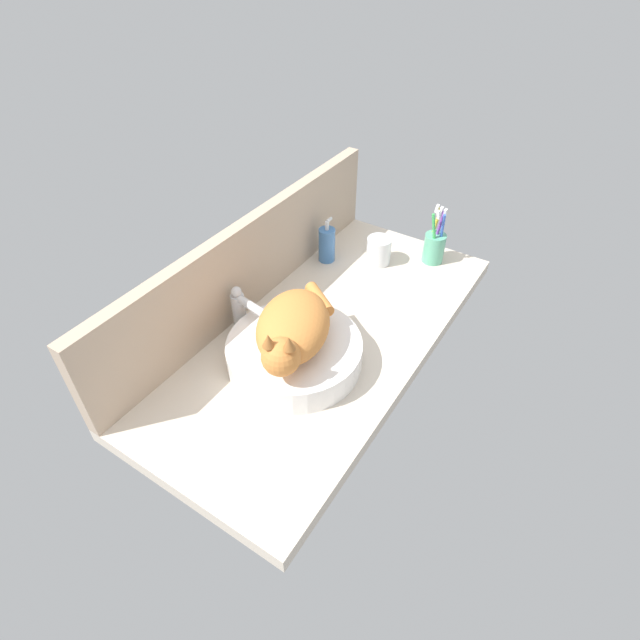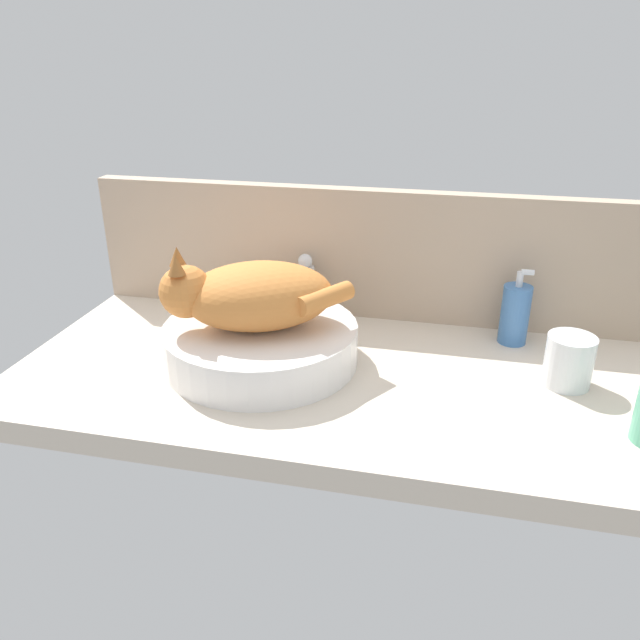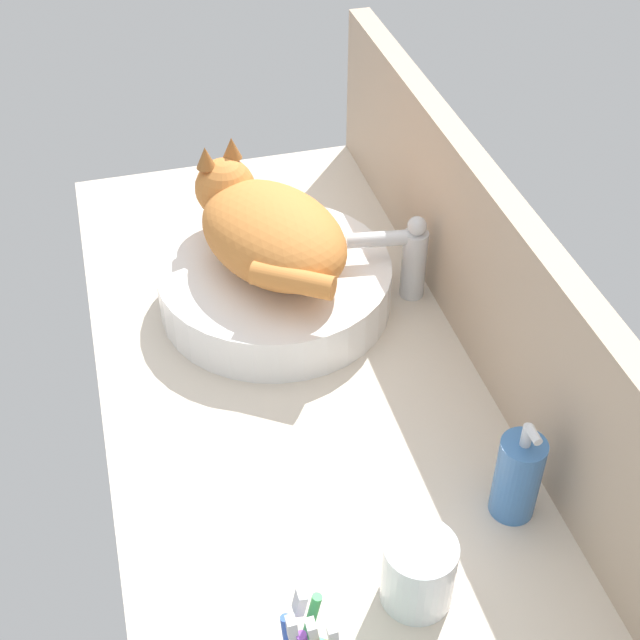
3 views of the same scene
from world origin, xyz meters
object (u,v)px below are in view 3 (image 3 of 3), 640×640
object	(u,v)px
sink_basin	(275,285)
faucet	(407,255)
soap_dispenser	(518,477)
water_glass	(418,574)
cat	(267,229)

from	to	relation	value
sink_basin	faucet	size ratio (longest dim) A/B	2.46
sink_basin	soap_dispenser	bearing A→B (deg)	22.50
water_glass	soap_dispenser	bearing A→B (deg)	118.19
faucet	water_glass	xyz separation A→B (cm)	(48.02, -15.43, -3.64)
cat	water_glass	bearing A→B (deg)	4.43
cat	soap_dispenser	bearing A→B (deg)	22.59
sink_basin	water_glass	distance (cm)	50.95
soap_dispenser	sink_basin	bearing A→B (deg)	-157.50
soap_dispenser	water_glass	size ratio (longest dim) A/B	1.69
water_glass	sink_basin	bearing A→B (deg)	-176.12
sink_basin	soap_dispenser	world-z (taller)	soap_dispenser
cat	faucet	size ratio (longest dim) A/B	2.28
soap_dispenser	cat	bearing A→B (deg)	-157.41
cat	water_glass	world-z (taller)	cat
sink_basin	faucet	world-z (taller)	faucet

